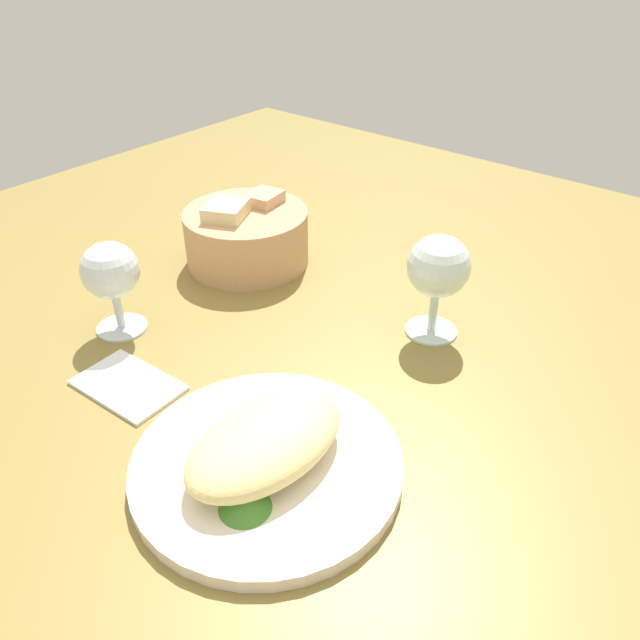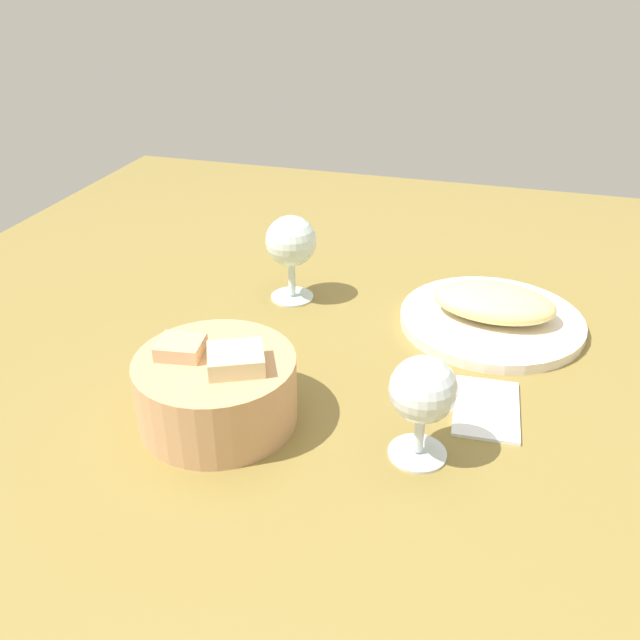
% 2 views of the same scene
% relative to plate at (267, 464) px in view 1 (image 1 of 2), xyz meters
% --- Properties ---
extents(ground_plane, '(1.40, 1.40, 0.02)m').
position_rel_plate_xyz_m(ground_plane, '(0.15, 0.10, -0.02)').
color(ground_plane, olive).
extents(plate, '(0.24, 0.24, 0.01)m').
position_rel_plate_xyz_m(plate, '(0.00, 0.00, 0.00)').
color(plate, silver).
rests_on(plate, ground_plane).
extents(omelette, '(0.17, 0.11, 0.04)m').
position_rel_plate_xyz_m(omelette, '(0.00, 0.00, 0.03)').
color(omelette, '#EED888').
rests_on(omelette, plate).
extents(lettuce_garnish, '(0.04, 0.04, 0.02)m').
position_rel_plate_xyz_m(lettuce_garnish, '(-0.05, -0.02, 0.02)').
color(lettuce_garnish, '#418129').
rests_on(lettuce_garnish, plate).
extents(bread_basket, '(0.17, 0.17, 0.09)m').
position_rel_plate_xyz_m(bread_basket, '(0.27, 0.29, 0.03)').
color(bread_basket, tan).
rests_on(bread_basket, ground_plane).
extents(wine_glass_near, '(0.07, 0.07, 0.12)m').
position_rel_plate_xyz_m(wine_glass_near, '(0.28, -0.00, 0.08)').
color(wine_glass_near, silver).
rests_on(wine_glass_near, ground_plane).
extents(wine_glass_far, '(0.07, 0.07, 0.11)m').
position_rel_plate_xyz_m(wine_glass_far, '(0.05, 0.29, 0.07)').
color(wine_glass_far, silver).
rests_on(wine_glass_far, ground_plane).
extents(folded_napkin, '(0.08, 0.11, 0.01)m').
position_rel_plate_xyz_m(folded_napkin, '(-0.01, 0.19, -0.00)').
color(folded_napkin, white).
rests_on(folded_napkin, ground_plane).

